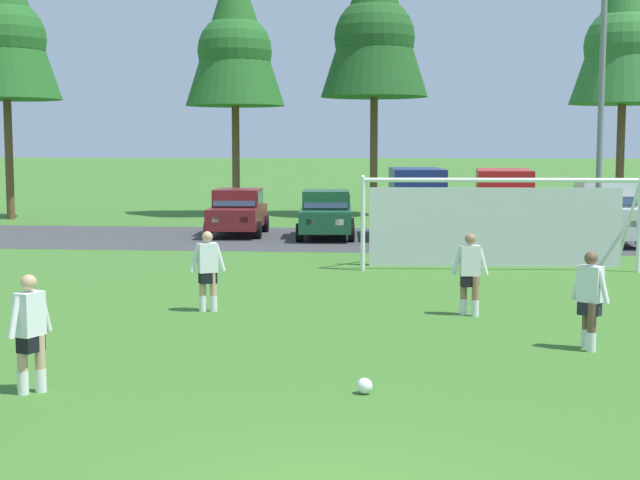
{
  "coord_description": "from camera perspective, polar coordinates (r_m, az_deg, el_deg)",
  "views": [
    {
      "loc": [
        0.7,
        -8.1,
        3.39
      ],
      "look_at": [
        -0.76,
        7.35,
        1.78
      ],
      "focal_mm": 51.93,
      "sensor_mm": 36.0,
      "label": 1
    }
  ],
  "objects": [
    {
      "name": "tree_mid_left",
      "position": [
        44.56,
        -5.28,
        12.58
      ],
      "size": [
        4.67,
        4.67,
        12.46
      ],
      "color": "brown",
      "rests_on": "ground"
    },
    {
      "name": "tree_left_edge",
      "position": [
        44.54,
        -18.88,
        12.73
      ],
      "size": [
        4.85,
        4.85,
        12.94
      ],
      "color": "brown",
      "rests_on": "ground"
    },
    {
      "name": "parked_car_slot_far_left",
      "position": [
        34.68,
        -5.09,
        1.75
      ],
      "size": [
        2.2,
        4.28,
        1.72
      ],
      "color": "maroon",
      "rests_on": "ground"
    },
    {
      "name": "street_lamp",
      "position": [
        29.3,
        17.23,
        7.4
      ],
      "size": [
        2.0,
        0.32,
        8.27
      ],
      "color": "slate",
      "rests_on": "ground"
    },
    {
      "name": "parked_car_slot_center_right",
      "position": [
        33.18,
        17.14,
        1.73
      ],
      "size": [
        2.34,
        4.7,
        2.16
      ],
      "color": "silver",
      "rests_on": "ground"
    },
    {
      "name": "parked_car_slot_left",
      "position": [
        33.48,
        0.39,
        1.62
      ],
      "size": [
        2.25,
        4.31,
        1.72
      ],
      "color": "#194C2D",
      "rests_on": "ground"
    },
    {
      "name": "tree_mid_right",
      "position": [
        44.0,
        18.26,
        12.36
      ],
      "size": [
        4.65,
        4.65,
        12.41
      ],
      "color": "brown",
      "rests_on": "ground"
    },
    {
      "name": "player_midfield_center",
      "position": [
        18.56,
        9.21,
        -2.1
      ],
      "size": [
        0.75,
        0.29,
        1.64
      ],
      "color": "#936B4C",
      "rests_on": "ground"
    },
    {
      "name": "parked_car_slot_center_left",
      "position": [
        33.47,
        5.98,
        2.39
      ],
      "size": [
        2.45,
        4.92,
        2.52
      ],
      "color": "navy",
      "rests_on": "ground"
    },
    {
      "name": "player_winger_right",
      "position": [
        15.91,
        16.29,
        -3.6
      ],
      "size": [
        0.59,
        0.58,
        1.64
      ],
      "color": "brown",
      "rests_on": "ground"
    },
    {
      "name": "parked_car_slot_center",
      "position": [
        32.47,
        11.23,
        2.2
      ],
      "size": [
        2.39,
        4.9,
        2.52
      ],
      "color": "red",
      "rests_on": "ground"
    },
    {
      "name": "player_winger_left",
      "position": [
        18.9,
        -6.93,
        -1.93
      ],
      "size": [
        0.72,
        0.39,
        1.64
      ],
      "color": "tan",
      "rests_on": "ground"
    },
    {
      "name": "parking_lot_strip",
      "position": [
        33.16,
        4.14,
        0.05
      ],
      "size": [
        52.0,
        8.4,
        0.01
      ],
      "primitive_type": "cube",
      "color": "#3D3D3F",
      "rests_on": "ground"
    },
    {
      "name": "tree_center_back",
      "position": [
        44.26,
        3.38,
        13.5
      ],
      "size": [
        5.03,
        5.03,
        13.41
      ],
      "color": "brown",
      "rests_on": "ground"
    },
    {
      "name": "soccer_goal",
      "position": [
        25.86,
        10.79,
        1.17
      ],
      "size": [
        7.51,
        2.31,
        2.57
      ],
      "color": "white",
      "rests_on": "ground"
    },
    {
      "name": "ground_plane",
      "position": [
        23.36,
        3.61,
        -2.43
      ],
      "size": [
        400.0,
        400.0,
        0.0
      ],
      "primitive_type": "plane",
      "color": "#3D7028"
    },
    {
      "name": "player_defender_far",
      "position": [
        13.23,
        -17.41,
        -5.55
      ],
      "size": [
        0.41,
        0.69,
        1.64
      ],
      "color": "tan",
      "rests_on": "ground"
    },
    {
      "name": "soccer_ball",
      "position": [
        12.77,
        2.77,
        -8.97
      ],
      "size": [
        0.22,
        0.22,
        0.22
      ],
      "color": "white",
      "rests_on": "ground"
    }
  ]
}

